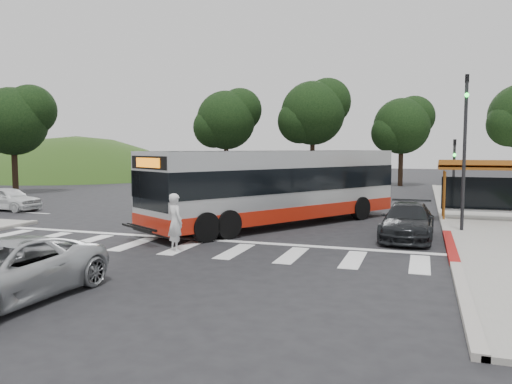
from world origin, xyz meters
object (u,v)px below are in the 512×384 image
at_px(pedestrian, 175,222).
at_px(transit_bus, 279,188).
at_px(dark_sedan, 408,221).
at_px(silver_suv_south, 2,272).

bearing_deg(pedestrian, transit_bus, -69.66).
xyz_separation_m(pedestrian, dark_sedan, (7.45, 5.02, -0.31)).
height_order(pedestrian, dark_sedan, pedestrian).
distance_m(transit_bus, silver_suv_south, 13.50).
height_order(transit_bus, silver_suv_south, transit_bus).
distance_m(transit_bus, pedestrian, 7.03).
distance_m(pedestrian, dark_sedan, 8.98).
bearing_deg(pedestrian, silver_suv_south, 115.69).
height_order(pedestrian, silver_suv_south, pedestrian).
bearing_deg(dark_sedan, silver_suv_south, -124.62).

